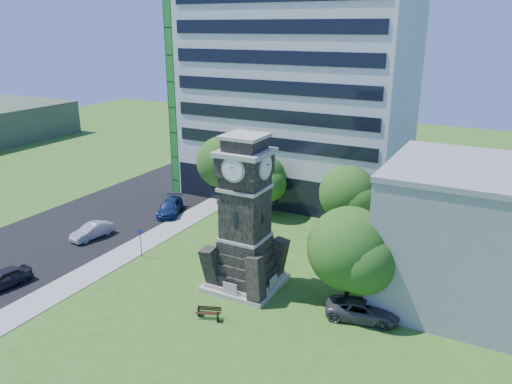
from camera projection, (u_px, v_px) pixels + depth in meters
The scene contains 16 objects.
ground at pixel (200, 287), 39.51m from camera, with size 160.00×160.00×0.00m, color #345E1B.
sidewalk at pixel (147, 241), 47.91m from camera, with size 3.00×70.00×0.06m, color gray.
street at pixel (83, 225), 51.70m from camera, with size 14.00×80.00×0.02m, color black.
clock_tower at pixel (245, 224), 38.18m from camera, with size 5.40×5.40×12.22m.
office_tall at pixel (298, 75), 58.08m from camera, with size 26.20×15.11×28.60m.
office_low at pixel (493, 239), 35.68m from camera, with size 15.20×12.20×10.40m.
car_street_south at pixel (3, 279), 39.28m from camera, with size 1.76×4.38×1.49m, color #232328.
car_street_mid at pixel (92, 231), 48.51m from camera, with size 1.50×4.29×1.41m, color #A0A2A8.
car_street_north at pixel (170, 207), 54.77m from camera, with size 2.14×5.26×1.53m, color #12234F.
car_east_lot at pixel (362, 310), 35.04m from camera, with size 2.37×5.14×1.43m, color #48484D.
park_bench at pixel (208, 312), 35.21m from camera, with size 1.71×0.46×0.89m.
street_sign at pixel (141, 240), 44.15m from camera, with size 0.63×0.06×2.63m.
tree_nw at pixel (223, 164), 57.52m from camera, with size 6.57×5.97×7.74m.
tree_nc at pixel (264, 179), 53.51m from camera, with size 5.39×4.90×6.64m.
tree_ne at pixel (348, 195), 46.88m from camera, with size 5.91×5.37×7.41m.
tree_east at pixel (350, 251), 35.51m from camera, with size 6.68×6.07×7.65m.
Camera 1 is at (20.35, -28.92, 19.67)m, focal length 35.00 mm.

